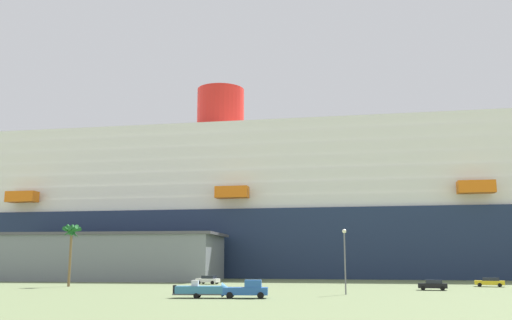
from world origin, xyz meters
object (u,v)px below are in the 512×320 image
at_px(small_boat_on_trailer, 205,290).
at_px(parked_car_black_coupe, 433,285).
at_px(street_lamp, 345,252).
at_px(palm_tree, 71,235).
at_px(parked_car_white_van, 208,280).
at_px(pickup_truck, 247,290).
at_px(parked_car_yellow_taxi, 490,282).
at_px(cruise_ship, 357,214).

height_order(small_boat_on_trailer, parked_car_black_coupe, small_boat_on_trailer).
bearing_deg(street_lamp, palm_tree, 166.83).
relative_size(palm_tree, parked_car_white_van, 2.36).
xyz_separation_m(pickup_truck, parked_car_black_coupe, (23.77, 22.70, -0.21)).
bearing_deg(pickup_truck, parked_car_yellow_taxi, 46.20).
bearing_deg(parked_car_black_coupe, street_lamp, -133.26).
xyz_separation_m(parked_car_white_van, parked_car_black_coupe, (39.68, -12.32, -0.00)).
height_order(cruise_ship, parked_car_black_coupe, cruise_ship).
distance_m(small_boat_on_trailer, parked_car_yellow_taxi, 53.65).
bearing_deg(parked_car_black_coupe, parked_car_yellow_taxi, 51.18).
height_order(cruise_ship, street_lamp, cruise_ship).
distance_m(pickup_truck, palm_tree, 42.75).
xyz_separation_m(small_boat_on_trailer, street_lamp, (16.48, 10.39, 4.68)).
xyz_separation_m(pickup_truck, parked_car_white_van, (-15.91, 35.02, -0.21)).
xyz_separation_m(cruise_ship, palm_tree, (-46.95, -61.53, -7.58)).
distance_m(pickup_truck, parked_car_white_van, 38.46).
height_order(street_lamp, parked_car_white_van, street_lamp).
bearing_deg(pickup_truck, parked_car_white_van, 114.44).
bearing_deg(palm_tree, parked_car_yellow_taxi, 11.90).
bearing_deg(street_lamp, parked_car_yellow_taxi, 48.87).
bearing_deg(small_boat_on_trailer, parked_car_black_coupe, 39.20).
bearing_deg(small_boat_on_trailer, pickup_truck, 9.31).
height_order(small_boat_on_trailer, parked_car_yellow_taxi, small_boat_on_trailer).
height_order(cruise_ship, small_boat_on_trailer, cruise_ship).
xyz_separation_m(small_boat_on_trailer, palm_tree, (-31.48, 21.61, 7.81)).
relative_size(pickup_truck, palm_tree, 0.55).
relative_size(cruise_ship, parked_car_black_coupe, 65.72).
distance_m(pickup_truck, parked_car_black_coupe, 32.87).
distance_m(palm_tree, parked_car_yellow_taxi, 72.76).
xyz_separation_m(cruise_ship, parked_car_white_van, (-26.31, -47.29, -15.51)).
xyz_separation_m(cruise_ship, street_lamp, (1.01, -72.75, -10.71)).
bearing_deg(street_lamp, pickup_truck, -140.03).
distance_m(cruise_ship, parked_car_white_van, 56.29).
relative_size(cruise_ship, palm_tree, 26.78).
bearing_deg(small_boat_on_trailer, street_lamp, 32.23).
height_order(parked_car_white_van, parked_car_black_coupe, same).
bearing_deg(street_lamp, cruise_ship, 90.79).
xyz_separation_m(cruise_ship, small_boat_on_trailer, (-15.47, -83.13, -15.38)).
xyz_separation_m(pickup_truck, small_boat_on_trailer, (-5.08, -0.83, -0.08)).
bearing_deg(parked_car_white_van, parked_car_yellow_taxi, 0.77).
bearing_deg(street_lamp, small_boat_on_trailer, -147.77).
distance_m(pickup_truck, parked_car_yellow_taxi, 49.45).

